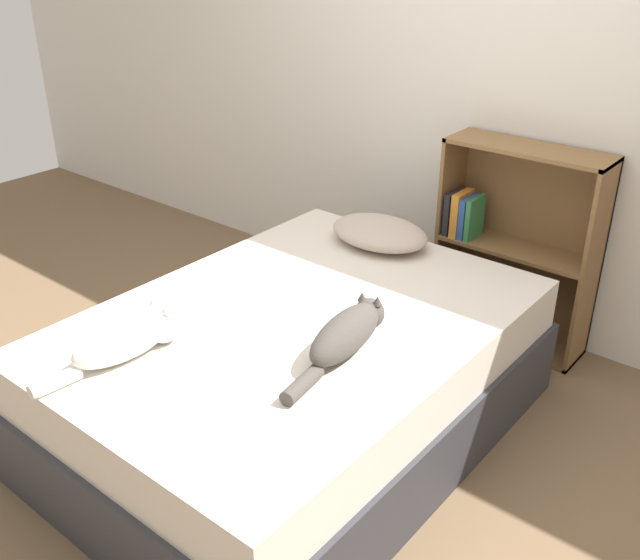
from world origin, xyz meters
The scene contains 7 objects.
ground_plane centered at (0.00, 0.00, 0.00)m, with size 8.00×8.00×0.00m, color brown.
wall_back centered at (0.00, 1.42, 1.25)m, with size 8.00×0.06×2.50m.
bed centered at (0.00, 0.00, 0.28)m, with size 1.40×1.95×0.56m.
pillow centered at (-0.15, 0.77, 0.62)m, with size 0.49×0.35×0.12m.
cat_light centered at (-0.27, -0.58, 0.63)m, with size 0.18×0.59×0.17m.
cat_dark centered at (0.30, -0.06, 0.63)m, with size 0.21×0.63×0.15m.
bookshelf centered at (0.31, 1.29, 0.52)m, with size 0.77×0.26×1.02m.
Camera 1 is at (1.61, -1.82, 1.95)m, focal length 40.00 mm.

